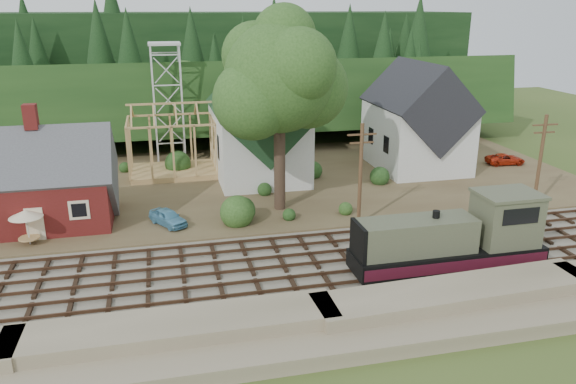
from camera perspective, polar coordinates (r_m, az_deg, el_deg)
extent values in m
plane|color=#384C1E|center=(36.34, -0.53, -7.62)|extent=(140.00, 140.00, 0.00)
cube|color=#7F7259|center=(29.17, 3.26, -14.76)|extent=(64.00, 5.00, 1.60)
cube|color=#726B5B|center=(36.30, -0.53, -7.50)|extent=(64.00, 11.00, 0.16)
cube|color=brown|center=(52.79, -4.82, 0.93)|extent=(64.00, 26.00, 0.30)
cube|color=#1E3F19|center=(75.90, -7.54, 6.12)|extent=(70.00, 28.96, 12.74)
cube|color=black|center=(91.55, -8.60, 8.17)|extent=(80.00, 20.00, 12.00)
cube|color=#561813|center=(45.89, -23.67, -0.62)|extent=(10.00, 7.00, 3.80)
cube|color=#4C4C51|center=(45.35, -23.97, 1.65)|extent=(10.80, 7.41, 7.41)
cube|color=#561813|center=(44.43, -24.69, 6.96)|extent=(0.90, 0.90, 1.80)
cube|color=beige|center=(42.85, -24.31, -3.00)|extent=(1.20, 0.06, 2.40)
cube|color=silver|center=(54.11, -3.13, 5.08)|extent=(8.00, 12.00, 6.40)
cube|color=#163218|center=(53.47, -3.19, 8.42)|extent=(8.40, 12.96, 8.40)
cube|color=silver|center=(47.32, -1.94, 9.59)|extent=(2.40, 2.40, 4.00)
cone|color=#163218|center=(46.93, -1.98, 13.58)|extent=(5.37, 5.37, 2.60)
cube|color=silver|center=(58.08, 12.86, 5.57)|extent=(8.00, 10.00, 6.40)
cube|color=black|center=(57.48, 13.08, 8.68)|extent=(8.40, 10.80, 8.40)
cube|color=tan|center=(56.04, -11.53, 2.08)|extent=(8.00, 6.00, 0.50)
cube|color=tan|center=(54.59, -11.97, 8.80)|extent=(8.00, 0.18, 0.18)
cube|color=silver|center=(59.26, -13.42, 8.55)|extent=(0.18, 0.18, 12.00)
cube|color=silver|center=(59.31, -10.69, 8.73)|extent=(0.18, 0.18, 12.00)
cube|color=silver|center=(62.02, -13.44, 8.97)|extent=(0.18, 0.18, 12.00)
cube|color=silver|center=(62.07, -10.83, 9.15)|extent=(0.18, 0.18, 12.00)
cube|color=silver|center=(59.99, -12.49, 14.51)|extent=(3.20, 3.20, 0.25)
cylinder|color=#38281E|center=(44.40, -0.86, 3.20)|extent=(0.90, 0.90, 8.00)
sphere|color=#274A1B|center=(43.16, -0.90, 11.56)|extent=(8.40, 8.40, 8.40)
sphere|color=#274A1B|center=(44.84, 2.00, 10.52)|extent=(6.40, 6.40, 6.40)
sphere|color=#274A1B|center=(42.17, -3.62, 9.31)|extent=(6.00, 6.00, 6.00)
cylinder|color=#4C331E|center=(41.42, 7.35, 1.50)|extent=(0.28, 0.28, 8.00)
cube|color=#4C331E|center=(40.62, 7.53, 5.82)|extent=(2.20, 0.12, 0.12)
cube|color=#4C331E|center=(40.75, 7.50, 4.99)|extent=(1.80, 0.12, 0.12)
cylinder|color=#4C331E|center=(48.63, 24.19, 2.55)|extent=(0.28, 0.28, 8.00)
cube|color=#4C331E|center=(47.94, 24.68, 6.22)|extent=(2.20, 0.12, 0.12)
cube|color=#4C331E|center=(48.05, 24.59, 5.53)|extent=(1.80, 0.12, 0.12)
cube|color=black|center=(36.95, 15.76, -7.32)|extent=(12.07, 2.52, 0.35)
cube|color=black|center=(36.65, 15.86, -6.30)|extent=(12.07, 2.92, 1.11)
cube|color=#4B503A|center=(35.04, 12.90, -4.34)|extent=(7.24, 2.31, 2.11)
cube|color=#4B503A|center=(37.79, 21.24, -2.57)|extent=(3.62, 2.82, 3.22)
cube|color=#4B503A|center=(37.26, 21.53, -0.18)|extent=(3.82, 3.02, 0.20)
cube|color=black|center=(36.47, 22.60, -2.30)|extent=(2.41, 0.06, 1.01)
cube|color=#450E1D|center=(35.49, 17.00, -7.24)|extent=(12.07, 0.04, 0.70)
cube|color=#450E1D|center=(37.82, 14.80, -5.41)|extent=(12.07, 0.04, 0.70)
cylinder|color=black|center=(35.15, 14.81, -2.39)|extent=(0.44, 0.44, 0.70)
imported|color=#5DA5C8|center=(42.94, -12.09, -2.52)|extent=(3.09, 3.76, 1.21)
imported|color=red|center=(62.37, 21.21, 3.14)|extent=(4.11, 2.17, 1.10)
cylinder|color=silver|center=(42.41, -24.92, -3.42)|extent=(0.10, 0.10, 2.24)
cylinder|color=tan|center=(42.64, -24.80, -4.25)|extent=(1.42, 1.42, 0.08)
cone|color=beige|center=(42.04, -25.12, -2.01)|extent=(2.24, 2.24, 0.51)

